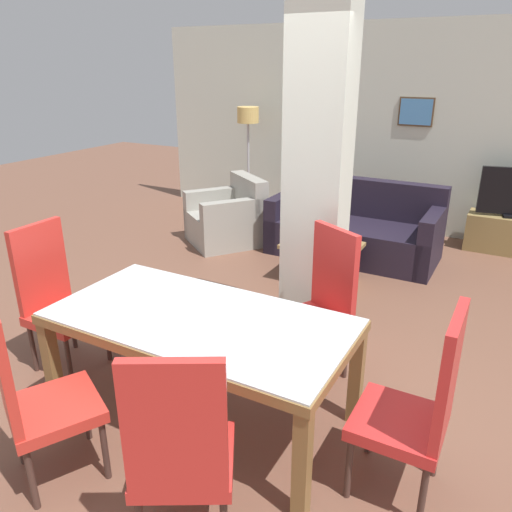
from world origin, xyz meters
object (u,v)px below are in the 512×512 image
(sofa, at_px, (354,231))
(bottle, at_px, (336,235))
(dining_chair_far_right, at_px, (321,301))
(coffee_table, at_px, (321,262))
(armchair, at_px, (228,221))
(dining_chair_near_left, at_px, (32,392))
(dining_chair_near_right, at_px, (181,449))
(dining_chair_head_right, at_px, (420,405))
(floor_lamp, at_px, (248,126))
(dining_chair_head_left, at_px, (55,295))
(dining_table, at_px, (200,336))

(sofa, relative_size, bottle, 7.65)
(dining_chair_far_right, bearing_deg, bottle, -44.97)
(sofa, xyz_separation_m, coffee_table, (-0.05, -0.93, -0.08))
(armchair, bearing_deg, dining_chair_near_left, 143.35)
(dining_chair_near_right, bearing_deg, dining_chair_head_right, 14.16)
(coffee_table, height_order, floor_lamp, floor_lamp)
(dining_chair_head_left, xyz_separation_m, coffee_table, (1.17, 2.42, -0.36))
(armchair, bearing_deg, dining_chair_head_right, 171.37)
(dining_chair_far_right, relative_size, sofa, 0.57)
(dining_chair_near_left, relative_size, dining_chair_head_left, 1.00)
(bottle, bearing_deg, coffee_table, -160.62)
(dining_chair_far_right, relative_size, dining_chair_head_left, 1.00)
(dining_table, bearing_deg, dining_chair_far_right, 61.45)
(sofa, bearing_deg, dining_chair_far_right, 102.45)
(dining_chair_far_right, bearing_deg, armchair, -16.65)
(dining_chair_head_left, height_order, armchair, dining_chair_head_left)
(dining_table, height_order, dining_chair_far_right, dining_chair_far_right)
(dining_chair_head_right, distance_m, floor_lamp, 5.38)
(floor_lamp, bearing_deg, dining_chair_near_right, -63.63)
(dining_chair_head_left, height_order, sofa, dining_chair_head_left)
(dining_chair_far_right, xyz_separation_m, floor_lamp, (-2.47, 3.28, 0.77))
(dining_chair_head_left, height_order, floor_lamp, floor_lamp)
(armchair, relative_size, floor_lamp, 0.72)
(dining_table, height_order, dining_chair_head_left, dining_chair_head_left)
(dining_chair_head_right, xyz_separation_m, dining_chair_near_left, (-1.81, -0.87, 0.00))
(dining_chair_head_right, distance_m, bottle, 2.81)
(coffee_table, distance_m, floor_lamp, 2.78)
(dining_table, bearing_deg, dining_chair_near_right, -60.60)
(sofa, xyz_separation_m, armchair, (-1.57, -0.36, -0.00))
(bottle, bearing_deg, dining_chair_head_left, -117.86)
(dining_chair_near_right, xyz_separation_m, floor_lamp, (-2.47, 4.98, 0.77))
(dining_chair_near_right, bearing_deg, armchair, 89.56)
(dining_chair_near_right, xyz_separation_m, dining_chair_near_left, (-0.94, -0.04, 0.00))
(armchair, bearing_deg, sofa, -130.79)
(floor_lamp, bearing_deg, armchair, -73.08)
(dining_chair_near_left, distance_m, armchair, 4.05)
(dining_chair_near_right, relative_size, armchair, 0.96)
(dining_chair_near_left, bearing_deg, dining_chair_near_right, 30.56)
(dining_chair_near_right, bearing_deg, coffee_table, 71.13)
(dining_table, xyz_separation_m, dining_chair_head_right, (1.34, 0.00, -0.02))
(dining_table, bearing_deg, floor_lamp, 115.74)
(dining_chair_far_right, relative_size, dining_chair_near_right, 1.00)
(dining_table, distance_m, dining_chair_near_left, 0.99)
(dining_chair_head_left, xyz_separation_m, sofa, (1.23, 3.35, -0.28))
(floor_lamp, bearing_deg, bottle, -40.19)
(sofa, relative_size, floor_lamp, 1.22)
(bottle, bearing_deg, dining_chair_head_right, -61.25)
(dining_chair_head_right, distance_m, dining_chair_near_left, 2.01)
(dining_chair_near_right, bearing_deg, dining_chair_head_left, 125.49)
(dining_chair_far_right, bearing_deg, dining_table, 90.00)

